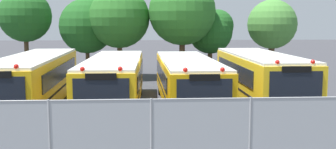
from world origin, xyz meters
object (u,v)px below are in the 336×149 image
tree_1 (86,25)px  tree_2 (120,18)px  school_bus_2 (187,80)px  tree_3 (181,11)px  school_bus_1 (114,80)px  tree_4 (212,30)px  tree_5 (273,24)px  school_bus_3 (260,77)px  tree_0 (24,15)px  school_bus_0 (35,80)px

tree_1 → tree_2: tree_2 is taller
school_bus_2 → tree_3: (0.62, 10.05, 3.62)m
tree_1 → tree_2: (2.63, -1.20, 0.51)m
school_bus_1 → tree_2: tree_2 is taller
tree_4 → tree_5: size_ratio=0.87×
school_bus_1 → school_bus_3: school_bus_3 is taller
tree_3 → tree_4: 3.10m
school_bus_1 → tree_0: (-7.35, 11.67, 3.32)m
school_bus_1 → school_bus_2: bearing=-178.4°
school_bus_1 → school_bus_0: bearing=3.1°
school_bus_3 → tree_4: 11.37m
tree_1 → tree_4: bearing=-4.0°
tree_3 → tree_0: bearing=172.1°
school_bus_0 → tree_3: bearing=-128.9°
school_bus_1 → tree_3: bearing=-111.1°
tree_0 → tree_5: 18.88m
school_bus_3 → tree_4: size_ratio=1.94×
tree_4 → tree_5: 4.87m
tree_2 → tree_3: bearing=-8.6°
school_bus_0 → tree_1: 12.33m
tree_4 → tree_2: bearing=-175.7°
tree_0 → tree_3: bearing=-7.9°
tree_1 → school_bus_2: bearing=-61.6°
tree_1 → school_bus_1: bearing=-76.4°
tree_2 → tree_4: tree_2 is taller
tree_1 → tree_5: 14.42m
school_bus_0 → school_bus_1: school_bus_0 is taller
school_bus_0 → school_bus_2: 7.32m
school_bus_2 → tree_0: size_ratio=1.65×
school_bus_0 → tree_2: size_ratio=1.67×
tree_5 → school_bus_2: bearing=-124.2°
school_bus_0 → tree_5: tree_5 is taller
tree_0 → tree_2: bearing=-7.5°
tree_1 → tree_2: 2.94m
school_bus_0 → school_bus_2: school_bus_0 is taller
tree_3 → tree_4: bearing=25.3°
school_bus_1 → tree_4: size_ratio=2.10×
tree_3 → tree_5: size_ratio=1.24×
tree_2 → tree_5: tree_2 is taller
school_bus_1 → tree_2: (-0.26, 10.73, 3.09)m
tree_0 → tree_3: tree_3 is taller
school_bus_0 → tree_1: bearing=-95.1°
school_bus_3 → tree_1: size_ratio=1.68×
school_bus_0 → school_bus_2: bearing=-180.0°
tree_0 → tree_1: (4.46, 0.26, -0.74)m
tree_3 → tree_5: 7.59m
school_bus_3 → tree_2: size_ratio=1.49×
school_bus_1 → tree_1: tree_1 is taller
tree_2 → tree_4: (6.95, 0.52, -0.86)m
school_bus_0 → tree_5: (15.29, 11.85, 2.58)m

